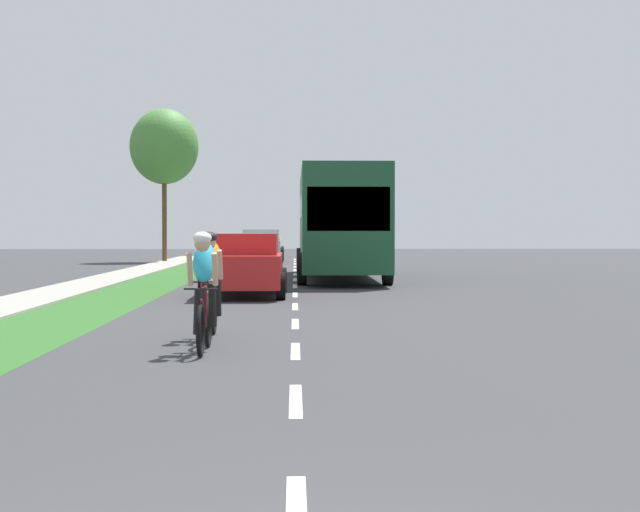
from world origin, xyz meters
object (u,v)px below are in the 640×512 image
object	(u,v)px
pickup_silver	(262,245)
street_tree_far	(164,147)
cyclist_trailing	(210,284)
sedan_red	(245,264)
bus_dark_green	(339,219)
cyclist_lead	(204,290)

from	to	relation	value
pickup_silver	street_tree_far	size ratio (longest dim) A/B	0.66
cyclist_trailing	sedan_red	distance (m)	9.32
sedan_red	pickup_silver	bearing A→B (deg)	91.06
cyclist_trailing	street_tree_far	xyz separation A→B (m)	(-5.35, 35.03, 5.00)
bus_dark_green	street_tree_far	bearing A→B (deg)	114.87
cyclist_trailing	pickup_silver	world-z (taller)	pickup_silver
cyclist_lead	pickup_silver	world-z (taller)	pickup_silver
pickup_silver	street_tree_far	bearing A→B (deg)	-173.89
cyclist_lead	cyclist_trailing	bearing A→B (deg)	92.06
sedan_red	bus_dark_green	bearing A→B (deg)	72.33
pickup_silver	street_tree_far	world-z (taller)	street_tree_far
sedan_red	bus_dark_green	xyz separation A→B (m)	(2.66, 8.35, 1.21)
cyclist_lead	cyclist_trailing	world-z (taller)	same
cyclist_lead	bus_dark_green	xyz separation A→B (m)	(2.64, 19.31, 1.17)
cyclist_trailing	sedan_red	bearing A→B (deg)	89.75
bus_dark_green	pickup_silver	xyz separation A→B (m)	(-3.14, 17.89, -1.15)
cyclist_lead	pickup_silver	distance (m)	37.20
bus_dark_green	sedan_red	bearing A→B (deg)	-107.67
cyclist_trailing	cyclist_lead	bearing A→B (deg)	-87.94
cyclist_trailing	street_tree_far	distance (m)	35.79
cyclist_lead	street_tree_far	bearing A→B (deg)	98.39
cyclist_lead	sedan_red	distance (m)	10.96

